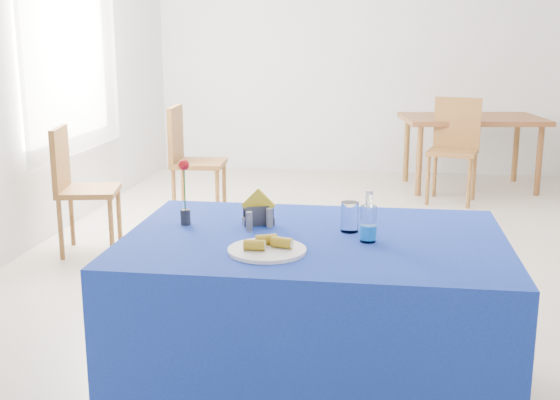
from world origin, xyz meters
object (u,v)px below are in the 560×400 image
object	(u,v)px
blue_table	(314,320)
chair_bg_left	(455,142)
chair_win_b	(189,154)
water_bottle	(368,225)
oak_table	(472,124)
plate	(267,250)
chair_win_a	(76,181)

from	to	relation	value
blue_table	chair_bg_left	distance (m)	4.15
blue_table	chair_win_b	world-z (taller)	chair_win_b
water_bottle	blue_table	bearing A→B (deg)	169.08
oak_table	chair_win_b	xyz separation A→B (m)	(-2.59, -1.59, -0.11)
oak_table	plate	bearing A→B (deg)	-105.71
plate	blue_table	size ratio (longest dim) A/B	0.19
chair_bg_left	chair_win_a	xyz separation A→B (m)	(-2.91, -2.10, -0.03)
plate	blue_table	xyz separation A→B (m)	(0.16, 0.25, -0.39)
water_bottle	chair_win_a	bearing A→B (deg)	137.45
chair_win_a	chair_win_b	distance (m)	1.23
blue_table	oak_table	bearing A→B (deg)	75.38
plate	chair_win_a	size ratio (longest dim) A/B	0.33
water_bottle	chair_win_a	world-z (taller)	water_bottle
plate	water_bottle	xyz separation A→B (m)	(0.39, 0.20, 0.06)
chair_bg_left	chair_win_b	size ratio (longest dim) A/B	1.01
blue_table	water_bottle	distance (m)	0.51
blue_table	plate	bearing A→B (deg)	-123.70
chair_bg_left	oak_table	bearing A→B (deg)	83.01
oak_table	chair_bg_left	bearing A→B (deg)	-110.65
blue_table	chair_win_a	xyz separation A→B (m)	(-1.93, 1.93, 0.16)
plate	oak_table	world-z (taller)	plate
plate	chair_win_a	xyz separation A→B (m)	(-1.76, 2.18, -0.23)
blue_table	oak_table	distance (m)	4.79
water_bottle	chair_win_b	bearing A→B (deg)	117.58
chair_win_a	chair_win_b	bearing A→B (deg)	-38.33
water_bottle	chair_bg_left	bearing A→B (deg)	79.46
chair_win_b	plate	bearing A→B (deg)	-163.28
water_bottle	oak_table	world-z (taller)	water_bottle
blue_table	oak_table	size ratio (longest dim) A/B	1.05
oak_table	water_bottle	bearing A→B (deg)	-101.89
chair_bg_left	plate	bearing A→B (deg)	-91.35
chair_bg_left	chair_win_b	bearing A→B (deg)	-143.51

